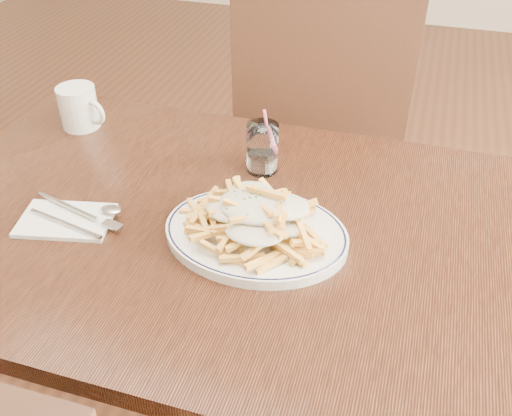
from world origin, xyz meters
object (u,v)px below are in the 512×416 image
(loaded_fries, at_px, (256,212))
(water_glass, at_px, (263,151))
(table, at_px, (224,251))
(chair_far, at_px, (320,125))
(coffee_mug, at_px, (79,107))
(fries_plate, at_px, (256,234))

(loaded_fries, bearing_deg, water_glass, 103.64)
(table, bearing_deg, chair_far, 86.22)
(table, relative_size, coffee_mug, 9.53)
(chair_far, xyz_separation_m, water_glass, (-0.02, -0.53, 0.21))
(coffee_mug, bearing_deg, fries_plate, -28.34)
(table, distance_m, water_glass, 0.23)
(fries_plate, xyz_separation_m, loaded_fries, (-0.00, 0.00, 0.05))
(water_glass, bearing_deg, table, -97.20)
(table, relative_size, water_glass, 8.23)
(chair_far, distance_m, coffee_mug, 0.72)
(table, bearing_deg, water_glass, 82.80)
(fries_plate, bearing_deg, loaded_fries, 153.43)
(fries_plate, height_order, water_glass, water_glass)
(chair_far, bearing_deg, fries_plate, -87.69)
(fries_plate, relative_size, coffee_mug, 2.71)
(loaded_fries, height_order, coffee_mug, coffee_mug)
(water_glass, distance_m, coffee_mug, 0.47)
(table, height_order, loaded_fries, loaded_fries)
(loaded_fries, bearing_deg, chair_far, 92.31)
(chair_far, relative_size, coffee_mug, 8.18)
(water_glass, bearing_deg, loaded_fries, -76.36)
(fries_plate, relative_size, loaded_fries, 1.31)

